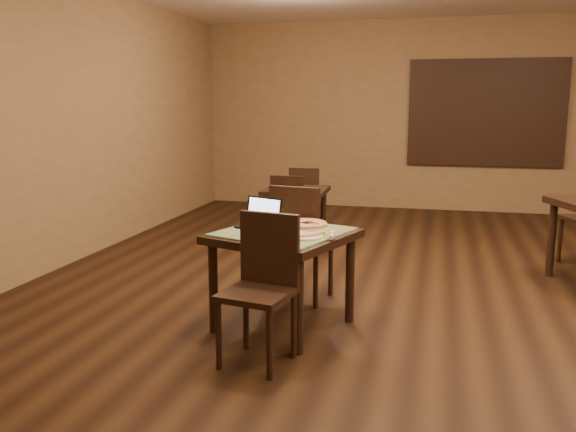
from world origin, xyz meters
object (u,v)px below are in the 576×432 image
(pizza_pan, at_px, (305,225))
(other_table_b_chair_near, at_px, (285,211))
(chair_main_far, at_px, (299,237))
(other_table_b, at_px, (296,198))
(tiled_table, at_px, (283,244))
(other_table_b_chair_far, at_px, (305,197))
(chair_main_near, at_px, (263,279))
(laptop, at_px, (262,220))

(pizza_pan, relative_size, other_table_b_chair_near, 0.40)
(pizza_pan, bearing_deg, chair_main_far, 109.96)
(pizza_pan, distance_m, other_table_b, 2.58)
(other_table_b, bearing_deg, tiled_table, -80.29)
(pizza_pan, bearing_deg, other_table_b_chair_far, 102.41)
(chair_main_far, distance_m, other_table_b, 2.18)
(other_table_b, distance_m, other_table_b_chair_far, 0.53)
(chair_main_far, xyz_separation_m, other_table_b, (-0.53, 2.11, -0.01))
(chair_main_near, bearing_deg, other_table_b, 110.16)
(tiled_table, bearing_deg, chair_main_near, -69.28)
(chair_main_near, distance_m, other_table_b_chair_near, 2.87)
(other_table_b, bearing_deg, pizza_pan, -76.61)
(chair_main_near, xyz_separation_m, laptop, (-0.22, 0.72, 0.26))
(chair_main_near, bearing_deg, chair_main_far, 102.08)
(pizza_pan, height_order, other_table_b_chair_near, other_table_b_chair_near)
(other_table_b_chair_far, bearing_deg, pizza_pan, 100.84)
(laptop, height_order, other_table_b, laptop)
(tiled_table, bearing_deg, laptop, 172.11)
(pizza_pan, bearing_deg, tiled_table, -116.57)
(chair_main_near, bearing_deg, other_table_b_chair_near, 111.92)
(tiled_table, relative_size, chair_main_near, 1.18)
(other_table_b_chair_far, bearing_deg, other_table_b, 88.19)
(chair_main_far, height_order, other_table_b, chair_main_far)
(chair_main_near, bearing_deg, laptop, 117.43)
(chair_main_near, distance_m, other_table_b, 3.38)
(chair_main_far, height_order, laptop, chair_main_far)
(pizza_pan, relative_size, other_table_b, 0.48)
(other_table_b, xyz_separation_m, other_table_b_chair_near, (-0.00, -0.52, -0.07))
(laptop, distance_m, other_table_b_chair_near, 2.15)
(tiled_table, xyz_separation_m, other_table_b_chair_far, (-0.54, 3.24, -0.15))
(chair_main_far, xyz_separation_m, other_table_b_chair_near, (-0.53, 1.59, -0.08))
(chair_main_near, bearing_deg, pizza_pan, 93.71)
(chair_main_far, bearing_deg, laptop, 79.22)
(pizza_pan, distance_m, other_table_b_chair_far, 3.09)
(chair_main_near, relative_size, chair_main_far, 0.97)
(pizza_pan, bearing_deg, other_table_b, 104.96)
(other_table_b, bearing_deg, other_table_b_chair_near, -91.81)
(tiled_table, bearing_deg, other_table_b, 120.51)
(tiled_table, bearing_deg, pizza_pan, 82.65)
(laptop, xyz_separation_m, other_table_b, (-0.34, 2.62, -0.25))
(tiled_table, distance_m, other_table_b_chair_near, 2.27)
(other_table_b_chair_near, bearing_deg, other_table_b, 88.19)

